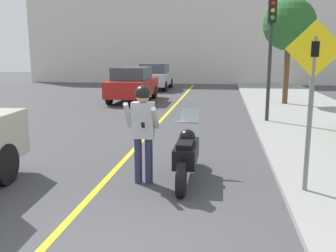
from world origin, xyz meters
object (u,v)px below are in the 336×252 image
object	(u,v)px
street_tree	(289,25)
parked_car_red	(133,84)
person_biker	(143,124)
traffic_light	(271,38)
parked_car_silver	(155,76)
crossing_sign	(312,91)
motorcycle	(186,154)

from	to	relation	value
street_tree	parked_car_red	size ratio (longest dim) A/B	1.10
person_biker	street_tree	size ratio (longest dim) A/B	0.39
traffic_light	parked_car_silver	distance (m)	12.90
crossing_sign	street_tree	world-z (taller)	street_tree
street_tree	parked_car_silver	xyz separation A→B (m)	(-7.17, 6.71, -2.72)
motorcycle	person_biker	world-z (taller)	person_biker
parked_car_red	parked_car_silver	world-z (taller)	same
person_biker	parked_car_red	xyz separation A→B (m)	(-2.99, 11.51, -0.27)
crossing_sign	parked_car_red	xyz separation A→B (m)	(-5.81, 11.76, -0.93)
person_biker	crossing_sign	size ratio (longest dim) A/B	0.65
crossing_sign	parked_car_silver	size ratio (longest dim) A/B	0.66
crossing_sign	parked_car_red	size ratio (longest dim) A/B	0.66
parked_car_silver	street_tree	bearing A→B (deg)	-43.10
motorcycle	traffic_light	size ratio (longest dim) A/B	0.59
parked_car_silver	parked_car_red	bearing A→B (deg)	-90.17
crossing_sign	street_tree	size ratio (longest dim) A/B	0.60
traffic_light	parked_car_red	size ratio (longest dim) A/B	0.94
motorcycle	parked_car_red	distance (m)	11.80
crossing_sign	traffic_light	size ratio (longest dim) A/B	0.70
motorcycle	traffic_light	distance (m)	6.81
traffic_light	street_tree	bearing A→B (deg)	74.36
crossing_sign	traffic_light	world-z (taller)	traffic_light
person_biker	street_tree	bearing A→B (deg)	68.99
street_tree	motorcycle	bearing A→B (deg)	-107.96
traffic_light	street_tree	world-z (taller)	street_tree
parked_car_silver	motorcycle	bearing A→B (deg)	-77.84
person_biker	traffic_light	size ratio (longest dim) A/B	0.46
person_biker	parked_car_red	world-z (taller)	person_biker
parked_car_red	person_biker	bearing A→B (deg)	-75.45
parked_car_red	parked_car_silver	bearing A→B (deg)	89.83
person_biker	parked_car_silver	bearing A→B (deg)	99.56
motorcycle	person_biker	xyz separation A→B (m)	(-0.76, -0.33, 0.63)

